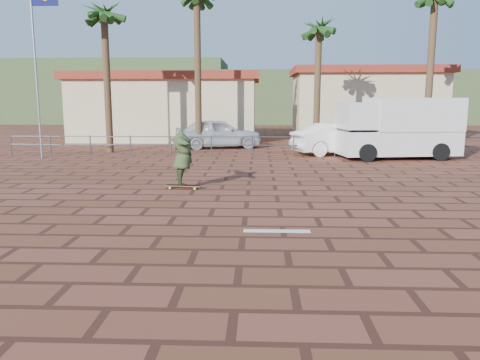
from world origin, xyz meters
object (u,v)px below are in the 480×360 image
at_px(campervan, 398,127).
at_px(car_silver, 218,133).
at_px(skateboarder, 183,157).
at_px(longboard, 183,186).
at_px(car_white, 340,139).

bearing_deg(campervan, car_silver, 144.99).
distance_m(skateboarder, campervan, 11.98).
relative_size(longboard, car_silver, 0.24).
bearing_deg(campervan, car_white, 140.52).
relative_size(longboard, car_white, 0.24).
relative_size(skateboarder, car_silver, 0.43).
distance_m(campervan, car_white, 2.95).
bearing_deg(car_white, skateboarder, 126.66).
bearing_deg(car_silver, campervan, -130.98).
xyz_separation_m(campervan, car_silver, (-8.85, 4.49, -0.64)).
height_order(longboard, car_white, car_white).
bearing_deg(longboard, car_white, 62.65).
height_order(campervan, car_silver, campervan).
height_order(longboard, campervan, campervan).
height_order(campervan, car_white, campervan).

